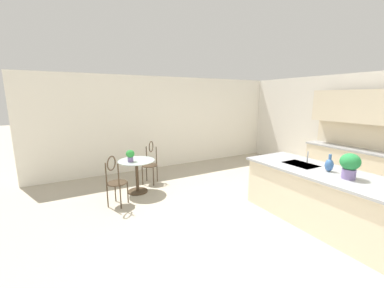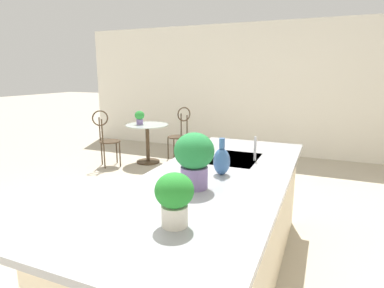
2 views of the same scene
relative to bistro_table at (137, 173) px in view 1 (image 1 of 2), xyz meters
The scene contains 12 objects.
ground_plane 3.04m from the bistro_table, 30.02° to the left, with size 40.00×40.00×0.00m, color #B2A893.
wall_left_window 2.41m from the bistro_table, 137.81° to the left, with size 0.12×7.80×2.70m, color silver.
kitchen_island 3.73m from the bistro_table, 39.06° to the left, with size 2.80×1.06×0.92m.
back_counter_run 5.20m from the bistro_table, 64.95° to the left, with size 2.44×0.64×1.52m.
upper_cabinet_run 5.38m from the bistro_table, 64.82° to the left, with size 2.40×0.36×0.76m.
bistro_table is the anchor object (origin of this frame).
chair_near_window 0.76m from the bistro_table, 48.51° to the right, with size 0.54×0.54×1.04m.
chair_by_island 0.66m from the bistro_table, 133.88° to the left, with size 0.53×0.53×1.04m.
sink_faucet 3.51m from the bistro_table, 47.13° to the left, with size 0.02×0.02×0.22m, color #B2B5BA.
potted_plant_on_table 0.46m from the bistro_table, 75.44° to the right, with size 0.18×0.18×0.26m.
potted_plant_counter_near 4.00m from the bistro_table, 35.67° to the left, with size 0.27×0.27×0.38m.
vase_on_counter 3.76m from the bistro_table, 39.86° to the left, with size 0.13×0.13×0.29m.
Camera 1 is at (2.43, -2.87, 2.11)m, focal length 22.23 mm.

